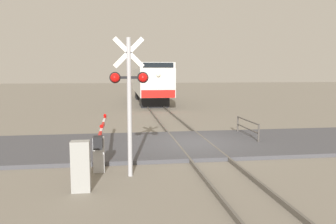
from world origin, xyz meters
name	(u,v)px	position (x,y,z in m)	size (l,w,h in m)	color
ground_plane	(193,146)	(0.00, 0.00, 0.00)	(160.00, 160.00, 0.00)	gray
rail_track_left	(177,144)	(-0.72, 0.00, 0.07)	(0.08, 80.00, 0.15)	#59544C
rail_track_right	(209,143)	(0.72, 0.00, 0.07)	(0.08, 80.00, 0.15)	#59544C
road_surface	(193,144)	(0.00, 0.00, 0.07)	(36.00, 5.58, 0.15)	#47474C
locomotive	(150,82)	(0.00, 21.44, 2.12)	(2.96, 16.59, 4.01)	black
crossing_signal	(129,90)	(-2.90, -4.05, 2.70)	(1.18, 0.33, 4.31)	#ADADB2
crossing_gate	(100,142)	(-3.90, -2.49, 0.79)	(0.36, 6.47, 1.25)	silver
utility_cabinet	(81,166)	(-4.28, -5.23, 0.70)	(0.50, 0.35, 1.40)	#999993
guard_railing	(247,126)	(2.90, 1.02, 0.62)	(0.08, 2.79, 0.95)	#4C4742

